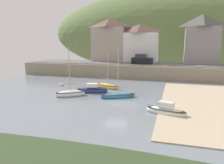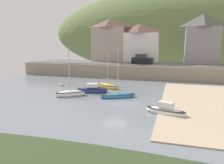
{
  "view_description": "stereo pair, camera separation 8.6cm",
  "coord_description": "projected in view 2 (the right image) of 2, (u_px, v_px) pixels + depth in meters",
  "views": [
    {
      "loc": [
        6.43,
        -23.93,
        7.1
      ],
      "look_at": [
        -1.74,
        4.47,
        1.51
      ],
      "focal_mm": 35.83,
      "sensor_mm": 36.0,
      "label": 1
    },
    {
      "loc": [
        6.52,
        -23.9,
        7.1
      ],
      "look_at": [
        -1.74,
        4.47,
        1.51
      ],
      "focal_mm": 35.83,
      "sensor_mm": 36.0,
      "label": 2
    }
  ],
  "objects": [
    {
      "name": "quay_seawall",
      "position": [
        140.0,
        71.0,
        41.92
      ],
      "size": [
        48.0,
        9.4,
        2.4
      ],
      "color": "gray",
      "rests_on": "ground"
    },
    {
      "name": "waterfront_building_right",
      "position": [
        202.0,
        38.0,
        44.99
      ],
      "size": [
        6.75,
        5.77,
        9.79
      ],
      "color": "gray",
      "rests_on": "ground"
    },
    {
      "name": "sailboat_white_hull",
      "position": [
        118.0,
        96.0,
        27.81
      ],
      "size": [
        4.51,
        3.16,
        6.66
      ],
      "rotation": [
        0.0,
        0.0,
        0.5
      ],
      "color": "teal",
      "rests_on": "ground"
    },
    {
      "name": "ground",
      "position": [
        100.0,
        137.0,
        16.23
      ],
      "size": [
        48.0,
        41.0,
        0.61
      ],
      "color": "gray"
    },
    {
      "name": "parked_car_near_slipway",
      "position": [
        142.0,
        60.0,
        44.64
      ],
      "size": [
        4.25,
        2.09,
        1.95
      ],
      "rotation": [
        0.0,
        0.0,
        -0.1
      ],
      "color": "black",
      "rests_on": "ground"
    },
    {
      "name": "sailboat_tall_mast",
      "position": [
        108.0,
        86.0,
        33.35
      ],
      "size": [
        4.4,
        2.71,
        5.62
      ],
      "rotation": [
        0.0,
        0.0,
        -0.43
      ],
      "color": "gold",
      "rests_on": "ground"
    },
    {
      "name": "sailboat_nearest_shore",
      "position": [
        92.0,
        90.0,
        30.6
      ],
      "size": [
        4.5,
        2.34,
        1.47
      ],
      "rotation": [
        0.0,
        0.0,
        0.24
      ],
      "color": "navy",
      "rests_on": "ground"
    },
    {
      "name": "hillside_backdrop",
      "position": [
        169.0,
        33.0,
        75.03
      ],
      "size": [
        80.0,
        44.0,
        26.72
      ],
      "color": "#5D7442",
      "rests_on": "ground"
    },
    {
      "name": "waterfront_building_centre",
      "position": [
        140.0,
        43.0,
        48.62
      ],
      "size": [
        8.04,
        4.9,
        8.08
      ],
      "color": "silver",
      "rests_on": "ground"
    },
    {
      "name": "rowboat_small_beached",
      "position": [
        166.0,
        111.0,
        21.63
      ],
      "size": [
        4.21,
        2.25,
        1.43
      ],
      "rotation": [
        0.0,
        0.0,
        -0.28
      ],
      "color": "white",
      "rests_on": "ground"
    },
    {
      "name": "waterfront_building_left",
      "position": [
        110.0,
        40.0,
        50.38
      ],
      "size": [
        7.6,
        5.04,
        9.32
      ],
      "color": "#A4978A",
      "rests_on": "ground"
    },
    {
      "name": "mooring_buoy",
      "position": [
        62.0,
        85.0,
        34.92
      ],
      "size": [
        0.56,
        0.56,
        0.56
      ],
      "color": "silver",
      "rests_on": "ground"
    },
    {
      "name": "dinghy_open_wooden",
      "position": [
        70.0,
        94.0,
        28.65
      ],
      "size": [
        3.92,
        3.29,
        6.53
      ],
      "rotation": [
        0.0,
        0.0,
        0.61
      ],
      "color": "white",
      "rests_on": "ground"
    }
  ]
}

